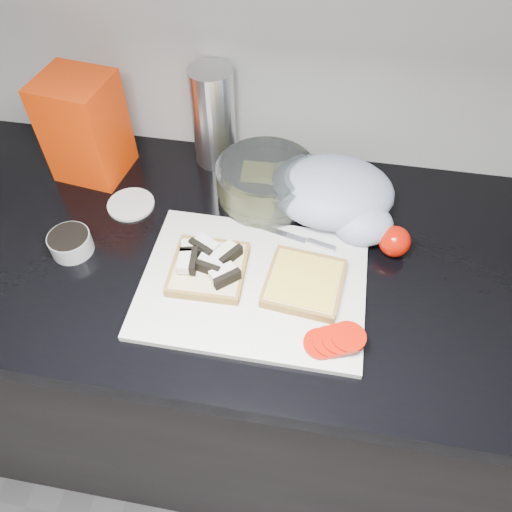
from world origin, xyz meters
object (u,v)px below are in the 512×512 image
(cutting_board, at_px, (253,284))
(steel_canister, at_px, (214,117))
(glass_bowl, at_px, (266,183))
(bread_bag, at_px, (85,128))

(cutting_board, relative_size, steel_canister, 1.83)
(glass_bowl, relative_size, bread_bag, 0.92)
(bread_bag, xyz_separation_m, steel_canister, (0.25, 0.08, 0.00))
(bread_bag, relative_size, steel_canister, 1.00)
(glass_bowl, bearing_deg, bread_bag, 175.63)
(glass_bowl, xyz_separation_m, bread_bag, (-0.38, 0.03, 0.07))
(cutting_board, height_order, glass_bowl, glass_bowl)
(cutting_board, distance_m, glass_bowl, 0.23)
(cutting_board, relative_size, bread_bag, 1.84)
(steel_canister, bearing_deg, bread_bag, -162.50)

